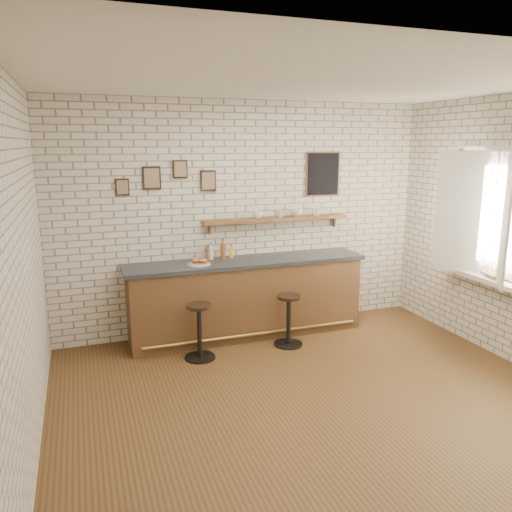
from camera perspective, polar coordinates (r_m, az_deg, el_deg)
The scene contains 21 objects.
ground at distance 5.26m, azimuth 6.03°, elevation -15.23°, with size 5.00×5.00×0.00m, color brown.
bar_counter at distance 6.49m, azimuth -1.07°, elevation -4.76°, with size 3.10×0.65×1.01m.
sandwich_plate at distance 6.13m, azimuth -6.53°, elevation -0.94°, with size 0.28×0.28×0.01m, color white.
ciabatta_sandwich at distance 6.13m, azimuth -6.46°, elevation -0.59°, with size 0.20×0.14×0.06m.
potato_chips at distance 6.13m, azimuth -6.66°, elevation -0.88°, with size 0.24×0.18×0.00m.
bitters_bottle_brown at distance 6.37m, azimuth -5.50°, elevation 0.25°, with size 0.06×0.06×0.19m.
bitters_bottle_white at distance 6.38m, azimuth -5.17°, elevation 0.36°, with size 0.05×0.05×0.21m.
bitters_bottle_amber at distance 6.42m, azimuth -3.81°, elevation 0.62°, with size 0.06×0.06×0.25m.
condiment_bottle_yellow at distance 6.45m, azimuth -2.83°, elevation 0.43°, with size 0.05×0.05×0.17m.
bar_stool_left at distance 5.87m, azimuth -6.49°, elevation -8.36°, with size 0.36×0.36×0.66m.
bar_stool_right at distance 6.22m, azimuth 3.74°, elevation -7.16°, with size 0.37×0.37×0.64m.
wall_shelf at distance 6.62m, azimuth 2.37°, elevation 4.22°, with size 2.00×0.18×0.18m.
shelf_cup_a at distance 6.51m, azimuth 0.20°, elevation 4.69°, with size 0.11×0.11×0.09m, color white.
shelf_cup_b at distance 6.63m, azimuth 2.82°, elevation 4.81°, with size 0.10×0.10×0.09m, color white.
shelf_cup_c at distance 6.72m, azimuth 4.69°, elevation 4.97°, with size 0.14×0.14×0.11m, color white.
shelf_cup_d at distance 6.85m, azimuth 7.02°, elevation 4.97°, with size 0.09×0.09×0.08m, color white.
back_wall_decor at distance 6.57m, azimuth 0.73°, elevation 9.15°, with size 2.96×0.02×0.56m.
window_sill at distance 6.49m, azimuth 24.53°, elevation -2.31°, with size 0.20×1.35×0.06m.
casement_window at distance 6.33m, azimuth 24.87°, elevation 4.23°, with size 0.40×1.30×1.56m.
book_lower at distance 6.40m, azimuth 25.09°, elevation -2.21°, with size 0.16×0.22×0.02m, color tan.
book_upper at distance 6.42m, azimuth 24.91°, elevation -1.97°, with size 0.18×0.24×0.02m, color tan.
Camera 1 is at (-2.05, -4.17, 2.46)m, focal length 35.00 mm.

